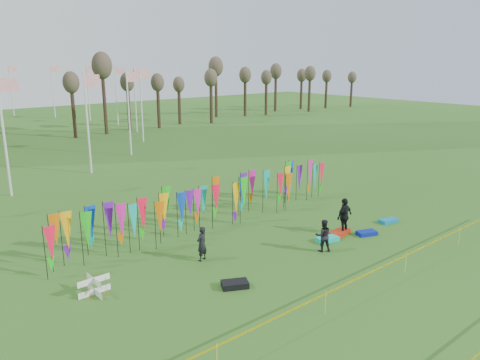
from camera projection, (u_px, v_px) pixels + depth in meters
ground at (316, 274)px, 20.06m from camera, size 160.00×160.00×0.00m
banner_row at (214, 198)px, 25.45m from camera, size 18.64×0.64×2.49m
caution_tape_near at (359, 279)px, 17.97m from camera, size 26.00×0.02×0.90m
tree_line at (237, 77)px, 71.01m from camera, size 53.92×1.92×7.84m
box_kite at (94, 286)px, 18.24m from camera, size 0.68×0.68×0.75m
person_left at (202, 244)px, 21.25m from camera, size 0.70×0.59×1.63m
person_mid at (323, 235)px, 22.29m from camera, size 0.91×0.83×1.59m
person_right at (344, 216)px, 24.42m from camera, size 1.18×0.71×1.96m
kite_bag_turquoise at (328, 239)px, 23.65m from camera, size 1.23×0.80×0.23m
kite_bag_blue at (367, 233)px, 24.49m from camera, size 1.15×0.85×0.22m
kite_bag_red at (340, 233)px, 24.49m from camera, size 1.37×0.77×0.24m
kite_bag_black at (235, 284)px, 18.91m from camera, size 1.24×1.05×0.25m
kite_bag_teal at (388, 221)px, 26.35m from camera, size 1.14×0.70×0.20m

